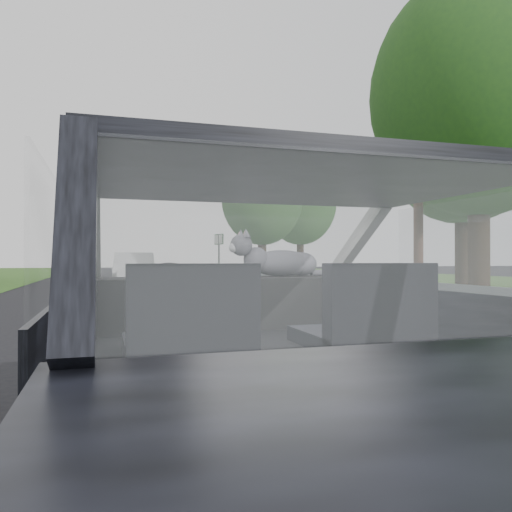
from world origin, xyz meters
TOP-DOWN VIEW (x-y plane):
  - ground at (0.00, 0.00)m, footprint 140.00×140.00m
  - subject_car at (0.00, 0.00)m, footprint 1.80×4.00m
  - dashboard at (0.00, 0.62)m, footprint 1.58×0.45m
  - driver_seat at (-0.40, -0.29)m, footprint 0.50×0.72m
  - passenger_seat at (0.40, -0.29)m, footprint 0.50×0.72m
  - steering_wheel at (-0.40, 0.33)m, footprint 0.36×0.36m
  - cat at (0.34, 0.67)m, footprint 0.66×0.33m
  - guardrail at (4.30, 10.00)m, footprint 0.05×90.00m
  - other_car at (0.33, 17.41)m, footprint 1.87×4.28m
  - highway_sign at (5.86, 27.27)m, footprint 0.40×1.05m
  - utility_pole at (8.58, 11.07)m, footprint 0.32×0.32m
  - tree_0 at (8.16, 7.97)m, footprint 6.41×6.41m
  - tree_1 at (11.44, 12.55)m, footprint 6.75×6.75m
  - tree_2 at (8.03, 25.43)m, footprint 6.12×6.12m
  - tree_3 at (13.12, 32.15)m, footprint 7.03×7.03m

SIDE VIEW (x-z plane):
  - ground at x=0.00m, z-range 0.00..0.00m
  - guardrail at x=4.30m, z-range 0.42..0.74m
  - other_car at x=0.33m, z-range 0.00..1.38m
  - subject_car at x=0.00m, z-range 0.00..1.45m
  - dashboard at x=0.00m, z-range 0.70..1.00m
  - driver_seat at x=-0.40m, z-range 0.67..1.09m
  - passenger_seat at x=0.40m, z-range 0.67..1.09m
  - steering_wheel at x=-0.40m, z-range 0.90..0.94m
  - cat at x=0.34m, z-range 0.95..1.24m
  - highway_sign at x=5.86m, z-range 0.00..2.66m
  - tree_2 at x=8.03m, z-range 0.00..7.21m
  - tree_0 at x=8.16m, z-range 0.00..8.04m
  - tree_3 at x=13.12m, z-range 0.00..8.12m
  - tree_1 at x=11.44m, z-range 0.00..8.79m
  - utility_pole at x=8.58m, z-range 0.00..9.01m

